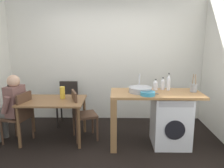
% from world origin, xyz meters
% --- Properties ---
extents(ground_plane, '(5.46, 5.46, 0.00)m').
position_xyz_m(ground_plane, '(0.00, 0.00, 0.00)').
color(ground_plane, black).
extents(wall_back, '(4.60, 0.10, 2.70)m').
position_xyz_m(wall_back, '(0.00, 1.75, 1.35)').
color(wall_back, silver).
rests_on(wall_back, ground_plane).
extents(dining_table, '(1.10, 0.76, 0.74)m').
position_xyz_m(dining_table, '(-0.88, 0.58, 0.64)').
color(dining_table, brown).
rests_on(dining_table, ground_plane).
extents(chair_person_seat, '(0.48, 0.48, 0.90)m').
position_xyz_m(chair_person_seat, '(-1.43, 0.47, 0.51)').
color(chair_person_seat, '#4C3323').
rests_on(chair_person_seat, ground_plane).
extents(chair_opposite, '(0.51, 0.51, 0.90)m').
position_xyz_m(chair_opposite, '(-0.40, 0.61, 0.51)').
color(chair_opposite, '#4C3323').
rests_on(chair_opposite, ground_plane).
extents(chair_spare_by_wall, '(0.40, 0.40, 0.90)m').
position_xyz_m(chair_spare_by_wall, '(-0.78, 1.36, 0.51)').
color(chair_spare_by_wall, black).
rests_on(chair_spare_by_wall, ground_plane).
extents(seated_person, '(0.55, 0.54, 1.20)m').
position_xyz_m(seated_person, '(-1.59, 0.51, 0.67)').
color(seated_person, '#595651').
rests_on(seated_person, ground_plane).
extents(kitchen_counter, '(1.50, 0.68, 0.92)m').
position_xyz_m(kitchen_counter, '(0.68, 0.44, 0.76)').
color(kitchen_counter, '#9E7042').
rests_on(kitchen_counter, ground_plane).
extents(washing_machine, '(0.60, 0.61, 0.86)m').
position_xyz_m(washing_machine, '(1.15, 0.43, 0.43)').
color(washing_machine, silver).
rests_on(washing_machine, ground_plane).
extents(sink_basin, '(0.38, 0.38, 0.09)m').
position_xyz_m(sink_basin, '(0.63, 0.44, 0.97)').
color(sink_basin, '#9EA0A5').
rests_on(sink_basin, kitchen_counter).
extents(tap, '(0.02, 0.02, 0.28)m').
position_xyz_m(tap, '(0.63, 0.62, 1.06)').
color(tap, '#B2B2B7').
rests_on(tap, kitchen_counter).
extents(bottle_tall_green, '(0.08, 0.08, 0.19)m').
position_xyz_m(bottle_tall_green, '(0.90, 0.62, 1.01)').
color(bottle_tall_green, silver).
rests_on(bottle_tall_green, kitchen_counter).
extents(bottle_squat_brown, '(0.07, 0.07, 0.22)m').
position_xyz_m(bottle_squat_brown, '(1.04, 0.65, 1.02)').
color(bottle_squat_brown, silver).
rests_on(bottle_squat_brown, kitchen_counter).
extents(bottle_clear_small, '(0.06, 0.06, 0.30)m').
position_xyz_m(bottle_clear_small, '(1.13, 0.61, 1.06)').
color(bottle_clear_small, silver).
rests_on(bottle_clear_small, kitchen_counter).
extents(mixing_bowl, '(0.23, 0.23, 0.06)m').
position_xyz_m(mixing_bowl, '(0.72, 0.24, 0.96)').
color(mixing_bowl, teal).
rests_on(mixing_bowl, kitchen_counter).
extents(utensil_crock, '(0.11, 0.11, 0.30)m').
position_xyz_m(utensil_crock, '(1.52, 0.49, 0.99)').
color(utensil_crock, gray).
rests_on(utensil_crock, kitchen_counter).
extents(vase, '(0.09, 0.09, 0.22)m').
position_xyz_m(vase, '(-0.73, 0.68, 0.85)').
color(vase, gold).
rests_on(vase, dining_table).
extents(scissors, '(0.15, 0.06, 0.01)m').
position_xyz_m(scissors, '(0.84, 0.34, 0.92)').
color(scissors, '#B2B2B7').
rests_on(scissors, kitchen_counter).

